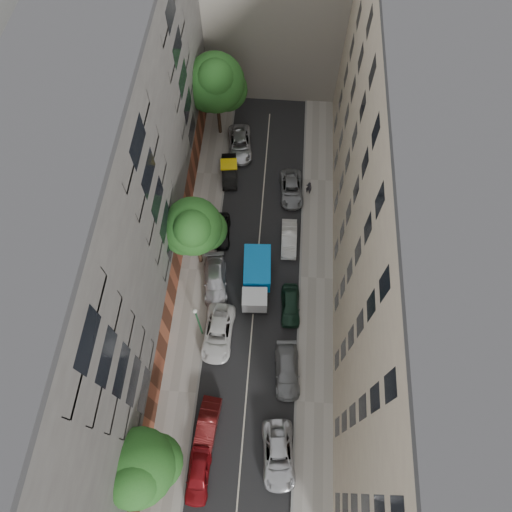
# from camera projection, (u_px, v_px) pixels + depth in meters

# --- Properties ---
(ground) EXTENTS (120.00, 120.00, 0.00)m
(ground) POSITION_uv_depth(u_px,v_px,m) (256.00, 274.00, 41.88)
(ground) COLOR #4C4C49
(ground) RESTS_ON ground
(road_surface) EXTENTS (8.00, 44.00, 0.02)m
(road_surface) POSITION_uv_depth(u_px,v_px,m) (256.00, 274.00, 41.87)
(road_surface) COLOR black
(road_surface) RESTS_ON ground
(sidewalk_left) EXTENTS (3.00, 44.00, 0.15)m
(sidewalk_left) POSITION_uv_depth(u_px,v_px,m) (197.00, 270.00, 42.00)
(sidewalk_left) COLOR gray
(sidewalk_left) RESTS_ON ground
(sidewalk_right) EXTENTS (3.00, 44.00, 0.15)m
(sidewalk_right) POSITION_uv_depth(u_px,v_px,m) (316.00, 278.00, 41.62)
(sidewalk_right) COLOR gray
(sidewalk_right) RESTS_ON ground
(building_left) EXTENTS (8.00, 44.00, 20.00)m
(building_left) POSITION_uv_depth(u_px,v_px,m) (107.00, 206.00, 33.36)
(building_left) COLOR #4E4B49
(building_left) RESTS_ON ground
(building_right) EXTENTS (8.00, 44.00, 20.00)m
(building_right) POSITION_uv_depth(u_px,v_px,m) (410.00, 226.00, 32.60)
(building_right) COLOR #C2B297
(building_right) RESTS_ON ground
(tarp_truck) EXTENTS (2.55, 5.86, 2.66)m
(tarp_truck) POSITION_uv_depth(u_px,v_px,m) (256.00, 278.00, 40.10)
(tarp_truck) COLOR black
(tarp_truck) RESTS_ON ground
(car_left_0) EXTENTS (1.67, 4.12, 1.40)m
(car_left_0) POSITION_uv_depth(u_px,v_px,m) (198.00, 476.00, 33.63)
(car_left_0) COLOR maroon
(car_left_0) RESTS_ON ground
(car_left_1) EXTENTS (1.87, 4.35, 1.39)m
(car_left_1) POSITION_uv_depth(u_px,v_px,m) (207.00, 425.00, 35.26)
(car_left_1) COLOR #4C0F0F
(car_left_1) RESTS_ON ground
(car_left_2) EXTENTS (2.62, 5.37, 1.47)m
(car_left_2) POSITION_uv_depth(u_px,v_px,m) (218.00, 333.00, 38.56)
(car_left_2) COLOR silver
(car_left_2) RESTS_ON ground
(car_left_3) EXTENTS (2.72, 5.25, 1.45)m
(car_left_3) POSITION_uv_depth(u_px,v_px,m) (215.00, 280.00, 40.82)
(car_left_3) COLOR #BDBCC1
(car_left_3) RESTS_ON ground
(car_left_4) EXTENTS (1.81, 3.95, 1.31)m
(car_left_4) POSITION_uv_depth(u_px,v_px,m) (222.00, 231.00, 43.24)
(car_left_4) COLOR black
(car_left_4) RESTS_ON ground
(car_left_5) EXTENTS (2.02, 4.41, 1.40)m
(car_left_5) POSITION_uv_depth(u_px,v_px,m) (229.00, 171.00, 46.39)
(car_left_5) COLOR black
(car_left_5) RESTS_ON ground
(car_left_6) EXTENTS (3.02, 5.45, 1.44)m
(car_left_6) POSITION_uv_depth(u_px,v_px,m) (240.00, 144.00, 47.98)
(car_left_6) COLOR silver
(car_left_6) RESTS_ON ground
(car_right_0) EXTENTS (2.92, 5.38, 1.43)m
(car_right_0) POSITION_uv_depth(u_px,v_px,m) (278.00, 455.00, 34.25)
(car_right_0) COLOR #B5B5BA
(car_right_0) RESTS_ON ground
(car_right_1) EXTENTS (2.32, 4.92, 1.39)m
(car_right_1) POSITION_uv_depth(u_px,v_px,m) (287.00, 371.00, 37.15)
(car_right_1) COLOR slate
(car_right_1) RESTS_ON ground
(car_right_2) EXTENTS (1.82, 4.09, 1.37)m
(car_right_2) POSITION_uv_depth(u_px,v_px,m) (290.00, 305.00, 39.76)
(car_right_2) COLOR black
(car_right_2) RESTS_ON ground
(car_right_3) EXTENTS (1.53, 4.10, 1.34)m
(car_right_3) POSITION_uv_depth(u_px,v_px,m) (289.00, 239.00, 42.82)
(car_right_3) COLOR silver
(car_right_3) RESTS_ON ground
(car_right_4) EXTENTS (2.60, 4.88, 1.31)m
(car_right_4) POSITION_uv_depth(u_px,v_px,m) (291.00, 189.00, 45.43)
(car_right_4) COLOR slate
(car_right_4) RESTS_ON ground
(tree_near) EXTENTS (5.27, 5.00, 8.32)m
(tree_near) POSITION_uv_depth(u_px,v_px,m) (139.00, 469.00, 29.32)
(tree_near) COLOR #382619
(tree_near) RESTS_ON sidewalk_left
(tree_mid) EXTENTS (5.13, 4.83, 8.84)m
(tree_mid) POSITION_uv_depth(u_px,v_px,m) (194.00, 229.00, 36.99)
(tree_mid) COLOR #382619
(tree_mid) RESTS_ON sidewalk_left
(tree_far) EXTENTS (5.86, 5.67, 9.76)m
(tree_far) POSITION_uv_depth(u_px,v_px,m) (217.00, 85.00, 43.64)
(tree_far) COLOR #382619
(tree_far) RESTS_ON sidewalk_left
(lamp_post) EXTENTS (0.36, 0.36, 5.67)m
(lamp_post) POSITION_uv_depth(u_px,v_px,m) (198.00, 320.00, 36.00)
(lamp_post) COLOR #18542C
(lamp_post) RESTS_ON sidewalk_left
(pedestrian) EXTENTS (0.68, 0.54, 1.62)m
(pedestrian) POSITION_uv_depth(u_px,v_px,m) (309.00, 188.00, 45.14)
(pedestrian) COLOR black
(pedestrian) RESTS_ON sidewalk_right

